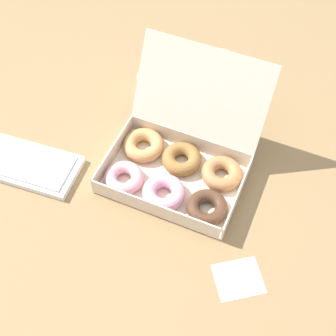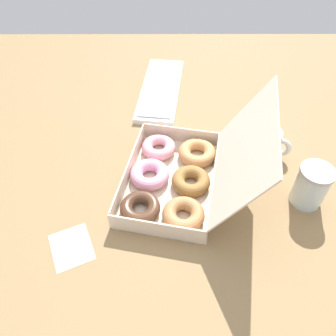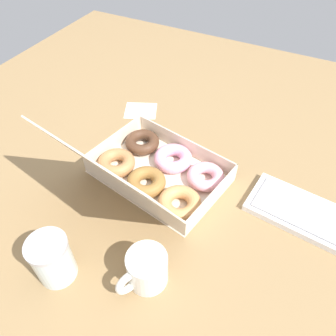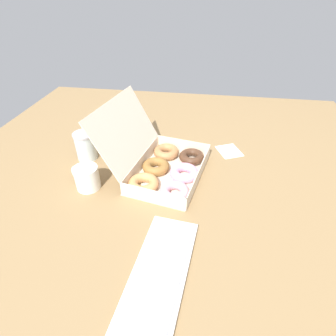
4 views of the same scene
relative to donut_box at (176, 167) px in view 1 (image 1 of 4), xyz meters
The scene contains 6 objects.
ground_plane 5.50cm from the donut_box, 151.01° to the right, with size 180.00×180.00×2.00cm, color olive.
donut_box is the anchor object (origin of this frame).
keyboard 45.63cm from the donut_box, behind, with size 41.24×18.07×2.20cm.
coffee_mug 29.05cm from the donut_box, 114.77° to the left, with size 8.62×11.73×8.51cm.
glass_jar 34.37cm from the donut_box, 80.34° to the left, with size 8.56×8.56×11.64cm.
paper_napkin 32.46cm from the donut_box, 52.39° to the right, with size 10.69×9.09×0.15cm, color white.
Camera 1 is at (15.40, -67.44, 101.69)cm, focal length 50.00 mm.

